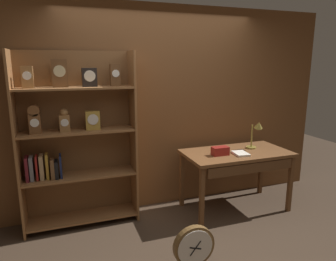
{
  "coord_description": "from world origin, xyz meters",
  "views": [
    {
      "loc": [
        -1.2,
        -2.43,
        1.88
      ],
      "look_at": [
        -0.08,
        0.73,
        1.14
      ],
      "focal_mm": 32.55,
      "sensor_mm": 36.0,
      "label": 1
    }
  ],
  "objects_px": {
    "bookshelf": "(74,139)",
    "desk_lamp": "(256,132)",
    "round_clock_large": "(194,248)",
    "workbench": "(237,159)",
    "toolbox_small": "(220,151)",
    "open_repair_manual": "(241,154)"
  },
  "relations": [
    {
      "from": "toolbox_small",
      "to": "open_repair_manual",
      "type": "height_order",
      "value": "toolbox_small"
    },
    {
      "from": "desk_lamp",
      "to": "open_repair_manual",
      "type": "bearing_deg",
      "value": -152.79
    },
    {
      "from": "bookshelf",
      "to": "desk_lamp",
      "type": "bearing_deg",
      "value": -6.57
    },
    {
      "from": "bookshelf",
      "to": "workbench",
      "type": "bearing_deg",
      "value": -9.62
    },
    {
      "from": "workbench",
      "to": "toolbox_small",
      "type": "xyz_separation_m",
      "value": [
        -0.27,
        -0.03,
        0.14
      ]
    },
    {
      "from": "bookshelf",
      "to": "toolbox_small",
      "type": "distance_m",
      "value": 1.73
    },
    {
      "from": "workbench",
      "to": "open_repair_manual",
      "type": "bearing_deg",
      "value": -102.03
    },
    {
      "from": "round_clock_large",
      "to": "workbench",
      "type": "bearing_deg",
      "value": 42.29
    },
    {
      "from": "bookshelf",
      "to": "desk_lamp",
      "type": "xyz_separation_m",
      "value": [
        2.27,
        -0.26,
        -0.02
      ]
    },
    {
      "from": "toolbox_small",
      "to": "bookshelf",
      "type": "bearing_deg",
      "value": 167.78
    },
    {
      "from": "open_repair_manual",
      "to": "desk_lamp",
      "type": "bearing_deg",
      "value": 32.83
    },
    {
      "from": "workbench",
      "to": "open_repair_manual",
      "type": "distance_m",
      "value": 0.14
    },
    {
      "from": "open_repair_manual",
      "to": "round_clock_large",
      "type": "xyz_separation_m",
      "value": [
        -0.99,
        -0.82,
        -0.57
      ]
    },
    {
      "from": "desk_lamp",
      "to": "open_repair_manual",
      "type": "distance_m",
      "value": 0.43
    },
    {
      "from": "bookshelf",
      "to": "toolbox_small",
      "type": "relative_size",
      "value": 9.89
    },
    {
      "from": "workbench",
      "to": "round_clock_large",
      "type": "distance_m",
      "value": 1.45
    },
    {
      "from": "toolbox_small",
      "to": "round_clock_large",
      "type": "bearing_deg",
      "value": -129.83
    },
    {
      "from": "bookshelf",
      "to": "workbench",
      "type": "height_order",
      "value": "bookshelf"
    },
    {
      "from": "desk_lamp",
      "to": "round_clock_large",
      "type": "xyz_separation_m",
      "value": [
        -1.32,
        -0.99,
        -0.79
      ]
    },
    {
      "from": "bookshelf",
      "to": "toolbox_small",
      "type": "height_order",
      "value": "bookshelf"
    },
    {
      "from": "desk_lamp",
      "to": "toolbox_small",
      "type": "height_order",
      "value": "desk_lamp"
    },
    {
      "from": "desk_lamp",
      "to": "workbench",
      "type": "bearing_deg",
      "value": -167.14
    }
  ]
}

